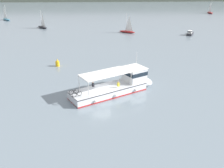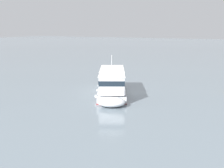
# 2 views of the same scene
# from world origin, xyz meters

# --- Properties ---
(ground_plane) EXTENTS (400.00, 400.00, 0.00)m
(ground_plane) POSITION_xyz_m (0.00, 0.00, 0.00)
(ground_plane) COLOR gray
(ferry_main) EXTENTS (12.57, 8.99, 5.32)m
(ferry_main) POSITION_xyz_m (2.39, 1.57, 1.01)
(ferry_main) COLOR silver
(ferry_main) RESTS_ON ground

